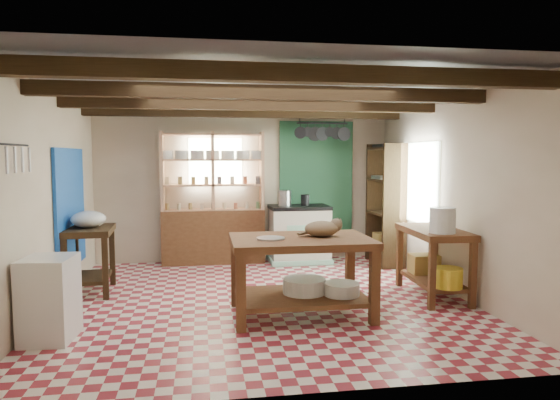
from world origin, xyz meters
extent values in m
cube|color=maroon|center=(0.00, 0.00, -0.01)|extent=(5.00, 5.00, 0.02)
cube|color=#4F4F54|center=(0.00, 0.00, 2.60)|extent=(5.00, 5.00, 0.02)
cube|color=beige|center=(0.00, 2.50, 1.30)|extent=(5.00, 0.04, 2.60)
cube|color=beige|center=(0.00, -2.50, 1.30)|extent=(5.00, 0.04, 2.60)
cube|color=beige|center=(-2.50, 0.00, 1.30)|extent=(0.04, 5.00, 2.60)
cube|color=beige|center=(2.50, 0.00, 1.30)|extent=(0.04, 5.00, 2.60)
cube|color=#332312|center=(0.00, 0.00, 2.48)|extent=(5.00, 3.80, 0.15)
cube|color=#1751B0|center=(-2.47, 0.90, 1.10)|extent=(0.04, 1.40, 1.60)
cube|color=#215335|center=(1.25, 2.47, 1.25)|extent=(1.30, 0.04, 2.30)
cube|color=silver|center=(-0.50, 2.48, 1.70)|extent=(0.90, 0.02, 0.80)
cube|color=silver|center=(2.48, 1.00, 1.40)|extent=(0.02, 1.30, 1.20)
cube|color=black|center=(-2.44, -1.20, 1.78)|extent=(0.06, 0.90, 0.28)
cube|color=black|center=(1.25, 2.05, 2.18)|extent=(0.86, 0.12, 0.36)
cube|color=tan|center=(-0.55, 2.31, 1.10)|extent=(1.70, 0.34, 2.20)
cube|color=#332312|center=(2.28, 1.80, 1.00)|extent=(0.40, 0.86, 2.00)
cube|color=brown|center=(0.36, -0.63, 0.44)|extent=(1.56, 1.05, 0.88)
cube|color=beige|center=(0.88, 2.15, 0.48)|extent=(1.00, 0.68, 0.97)
cube|color=#332312|center=(-2.20, 0.70, 0.43)|extent=(0.64, 0.89, 0.87)
cube|color=silver|center=(-2.22, -1.00, 0.41)|extent=(0.50, 0.58, 0.82)
cube|color=brown|center=(2.18, -0.16, 0.44)|extent=(0.68, 1.25, 0.88)
ellipsoid|color=#937655|center=(0.61, -0.58, 0.97)|extent=(0.44, 0.36, 0.18)
cylinder|color=#A7A7AE|center=(0.01, -0.68, 0.89)|extent=(0.31, 0.31, 0.02)
cylinder|color=silver|center=(0.41, -0.58, 0.32)|extent=(0.49, 0.49, 0.17)
cylinder|color=silver|center=(0.81, -0.73, 0.30)|extent=(0.40, 0.40, 0.14)
cylinder|color=#A7A7AE|center=(0.63, 2.15, 1.10)|extent=(0.23, 0.23, 0.26)
cylinder|color=black|center=(0.98, 2.15, 1.06)|extent=(0.15, 0.15, 0.18)
ellipsoid|color=silver|center=(-2.20, 0.70, 0.98)|extent=(0.46, 0.46, 0.22)
cylinder|color=silver|center=(2.11, -0.51, 1.03)|extent=(0.32, 0.32, 0.31)
cube|color=#A98A44|center=(2.20, 0.14, 0.36)|extent=(0.38, 0.31, 0.25)
cylinder|color=gold|center=(2.16, -0.61, 0.35)|extent=(0.34, 0.34, 0.24)
camera|label=1|loc=(-0.74, -6.06, 1.79)|focal=32.00mm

